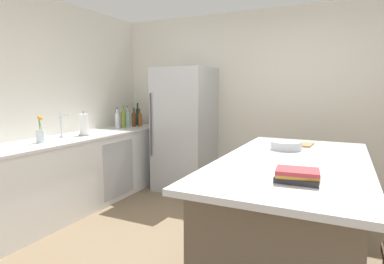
{
  "coord_description": "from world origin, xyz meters",
  "views": [
    {
      "loc": [
        0.91,
        -2.35,
        1.48
      ],
      "look_at": [
        -0.65,
        0.89,
        1.0
      ],
      "focal_mm": 29.67,
      "sensor_mm": 36.0,
      "label": 1
    }
  ],
  "objects": [
    {
      "name": "wine_bottle",
      "position": [
        -2.11,
        1.9,
        1.05
      ],
      "size": [
        0.07,
        0.07,
        0.36
      ],
      "color": "#19381E",
      "rests_on": "counter_run_left"
    },
    {
      "name": "cutting_board",
      "position": [
        0.49,
        0.9,
        0.95
      ],
      "size": [
        0.34,
        0.26,
        0.02
      ],
      "color": "#9E7042",
      "rests_on": "kitchen_island"
    },
    {
      "name": "wall_left",
      "position": [
        -2.45,
        0.0,
        1.3
      ],
      "size": [
        0.1,
        6.0,
        2.6
      ],
      "primitive_type": "cube",
      "color": "silver",
      "rests_on": "ground_plane"
    },
    {
      "name": "gin_bottle",
      "position": [
        -2.1,
        1.62,
        1.04
      ],
      "size": [
        0.07,
        0.07,
        0.32
      ],
      "color": "#8CB79E",
      "rests_on": "counter_run_left"
    },
    {
      "name": "hot_sauce_bottle",
      "position": [
        -2.14,
        2.0,
        1.0
      ],
      "size": [
        0.05,
        0.05,
        0.24
      ],
      "color": "red",
      "rests_on": "counter_run_left"
    },
    {
      "name": "mixing_bowl",
      "position": [
        0.45,
        0.6,
        0.97
      ],
      "size": [
        0.28,
        0.28,
        0.07
      ],
      "color": "#B2B5BA",
      "rests_on": "kitchen_island"
    },
    {
      "name": "vinegar_bottle",
      "position": [
        -2.0,
        1.8,
        1.01
      ],
      "size": [
        0.06,
        0.06,
        0.27
      ],
      "color": "#994C23",
      "rests_on": "counter_run_left"
    },
    {
      "name": "paper_towel_roll",
      "position": [
        -2.04,
        0.64,
        1.04
      ],
      "size": [
        0.14,
        0.14,
        0.31
      ],
      "color": "gray",
      "rests_on": "counter_run_left"
    },
    {
      "name": "flower_vase",
      "position": [
        -2.06,
        0.02,
        1.0
      ],
      "size": [
        0.09,
        0.09,
        0.3
      ],
      "color": "silver",
      "rests_on": "counter_run_left"
    },
    {
      "name": "sink_faucet",
      "position": [
        -2.12,
        0.36,
        1.06
      ],
      "size": [
        0.15,
        0.05,
        0.3
      ],
      "color": "silver",
      "rests_on": "counter_run_left"
    },
    {
      "name": "olive_oil_bottle",
      "position": [
        -2.12,
        1.53,
        1.04
      ],
      "size": [
        0.06,
        0.06,
        0.32
      ],
      "color": "olive",
      "rests_on": "counter_run_left"
    },
    {
      "name": "kitchen_island",
      "position": [
        0.58,
        0.19,
        0.47
      ],
      "size": [
        1.09,
        2.17,
        0.94
      ],
      "color": "brown",
      "rests_on": "ground_plane"
    },
    {
      "name": "soda_bottle",
      "position": [
        -2.15,
        1.43,
        1.03
      ],
      "size": [
        0.07,
        0.07,
        0.3
      ],
      "color": "silver",
      "rests_on": "counter_run_left"
    },
    {
      "name": "wall_rear",
      "position": [
        0.0,
        2.25,
        1.3
      ],
      "size": [
        6.0,
        0.1,
        2.6
      ],
      "primitive_type": "cube",
      "color": "silver",
      "rests_on": "ground_plane"
    },
    {
      "name": "counter_run_left",
      "position": [
        -2.07,
        0.54,
        0.45
      ],
      "size": [
        0.69,
        3.16,
        0.91
      ],
      "color": "white",
      "rests_on": "ground_plane"
    },
    {
      "name": "syrup_bottle",
      "position": [
        -2.06,
        1.72,
        1.02
      ],
      "size": [
        0.06,
        0.06,
        0.29
      ],
      "color": "#5B3319",
      "rests_on": "counter_run_left"
    },
    {
      "name": "refrigerator",
      "position": [
        -1.21,
        1.82,
        0.9
      ],
      "size": [
        0.77,
        0.78,
        1.8
      ],
      "color": "#B7BABF",
      "rests_on": "ground_plane"
    },
    {
      "name": "cookbook_stack",
      "position": [
        0.69,
        -0.44,
        0.98
      ],
      "size": [
        0.26,
        0.21,
        0.08
      ],
      "color": "#2D2D33",
      "rests_on": "kitchen_island"
    }
  ]
}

